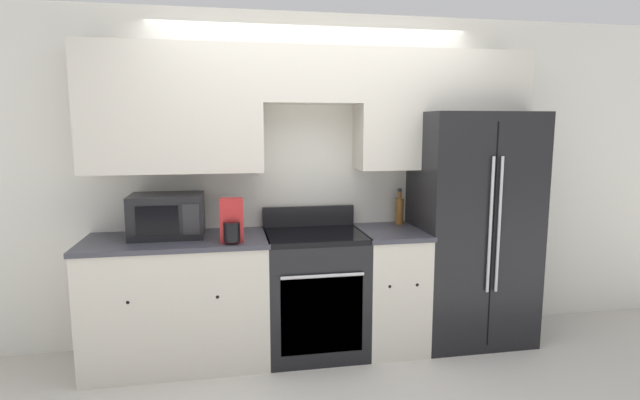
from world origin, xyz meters
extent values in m
plane|color=beige|center=(0.00, 0.00, 0.00)|extent=(12.00, 12.00, 0.00)
cube|color=silver|center=(0.00, 0.66, 1.30)|extent=(8.00, 0.06, 2.60)
cube|color=beige|center=(-1.05, 0.46, 1.85)|extent=(1.28, 0.33, 0.92)
cube|color=beige|center=(-0.04, 0.46, 2.10)|extent=(0.74, 0.33, 0.41)
cube|color=beige|center=(1.01, 0.46, 1.85)|extent=(1.37, 0.33, 0.92)
cube|color=beige|center=(-1.05, 0.31, 0.45)|extent=(1.28, 0.62, 0.90)
cube|color=#383842|center=(-1.05, 0.31, 0.91)|extent=(1.31, 0.64, 0.03)
sphere|color=black|center=(-1.34, 0.00, 0.58)|extent=(0.03, 0.03, 0.03)
sphere|color=black|center=(-0.76, 0.00, 0.58)|extent=(0.03, 0.03, 0.03)
cube|color=beige|center=(0.56, 0.31, 0.45)|extent=(0.46, 0.62, 0.90)
cube|color=#383842|center=(0.56, 0.31, 0.91)|extent=(0.49, 0.64, 0.03)
sphere|color=black|center=(0.46, 0.00, 0.58)|extent=(0.03, 0.03, 0.03)
sphere|color=black|center=(0.66, 0.00, 0.58)|extent=(0.03, 0.03, 0.03)
cube|color=black|center=(-0.04, 0.31, 0.45)|extent=(0.74, 0.62, 0.89)
cube|color=black|center=(-0.04, 0.01, 0.40)|extent=(0.59, 0.01, 0.57)
cube|color=black|center=(-0.04, 0.31, 0.91)|extent=(0.74, 0.62, 0.04)
cube|color=black|center=(-0.04, 0.59, 1.01)|extent=(0.74, 0.04, 0.16)
cylinder|color=silver|center=(-0.04, -0.02, 0.70)|extent=(0.59, 0.02, 0.02)
cube|color=black|center=(1.24, 0.36, 0.92)|extent=(0.90, 0.73, 1.84)
cube|color=black|center=(1.24, 0.00, 0.92)|extent=(0.01, 0.01, 1.69)
cylinder|color=#B7B7BC|center=(1.21, -0.02, 1.01)|extent=(0.02, 0.02, 1.01)
cylinder|color=#B7B7BC|center=(1.28, -0.02, 1.01)|extent=(0.02, 0.02, 1.01)
cube|color=black|center=(-1.11, 0.39, 1.09)|extent=(0.52, 0.38, 0.31)
cube|color=black|center=(-1.16, 0.20, 1.09)|extent=(0.28, 0.01, 0.20)
cube|color=#262628|center=(-0.93, 0.20, 1.09)|extent=(0.11, 0.01, 0.22)
cylinder|color=brown|center=(0.70, 0.53, 1.04)|extent=(0.07, 0.07, 0.21)
cylinder|color=brown|center=(0.70, 0.53, 1.17)|extent=(0.03, 0.03, 0.06)
cylinder|color=black|center=(0.70, 0.53, 1.21)|extent=(0.03, 0.03, 0.02)
cube|color=#B22323|center=(-0.66, 0.16, 1.08)|extent=(0.16, 0.16, 0.30)
cylinder|color=black|center=(-0.66, 0.07, 1.01)|extent=(0.11, 0.11, 0.13)
camera|label=1|loc=(-0.68, -3.31, 1.73)|focal=28.00mm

